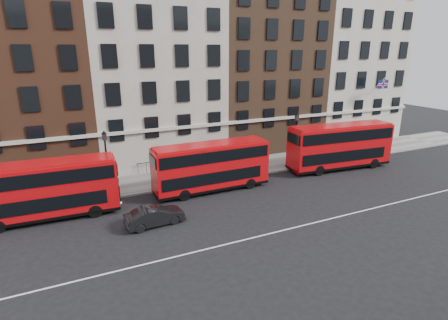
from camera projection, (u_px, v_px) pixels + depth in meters
name	position (u px, v px, depth m)	size (l,w,h in m)	color
ground	(225.00, 227.00, 23.38)	(120.00, 120.00, 0.00)	black
pavement	(178.00, 177.00, 32.46)	(80.00, 5.00, 0.15)	slate
kerb	(187.00, 186.00, 30.29)	(80.00, 0.30, 0.16)	gray
road_centre_line	(239.00, 241.00, 21.65)	(70.00, 0.12, 0.01)	white
building_terrace	(149.00, 61.00, 35.68)	(64.00, 11.95, 22.00)	#B7B29E
bus_b	(42.00, 190.00, 23.87)	(9.91, 2.76, 4.13)	red
bus_c	(211.00, 166.00, 28.86)	(9.77, 2.44, 4.10)	red
bus_d	(340.00, 145.00, 34.28)	(10.80, 3.43, 4.47)	red
car_front	(155.00, 216.00, 23.51)	(1.40, 4.01, 1.32)	black
lamp_post_left	(107.00, 161.00, 27.28)	(0.44, 0.44, 5.33)	black
lamp_post_right	(296.00, 136.00, 34.96)	(0.44, 0.44, 5.33)	black
traffic_light	(365.00, 134.00, 38.53)	(0.25, 0.45, 3.27)	black
iron_railings	(171.00, 164.00, 34.19)	(6.60, 0.06, 1.00)	black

